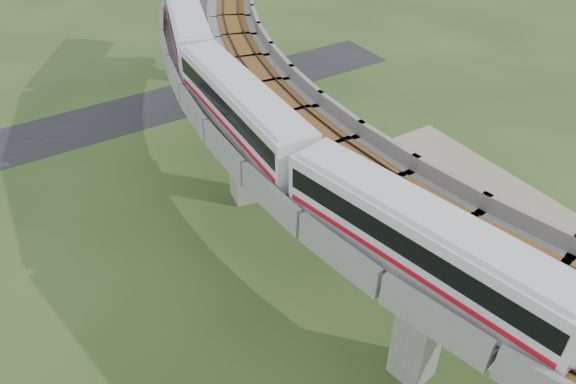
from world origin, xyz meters
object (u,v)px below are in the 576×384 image
at_px(car_red, 425,201).
at_px(car_dark, 406,186).
at_px(metro_train, 240,60).
at_px(car_white, 472,281).

distance_m(car_red, car_dark, 2.53).
height_order(metro_train, car_dark, metro_train).
height_order(car_white, car_red, car_white).
distance_m(metro_train, car_white, 23.05).
bearing_deg(car_red, metro_train, -161.98).
height_order(car_white, car_dark, car_white).
relative_size(metro_train, car_white, 16.43).
height_order(metro_train, car_white, metro_train).
xyz_separation_m(metro_train, car_red, (11.58, -9.65, -11.68)).
relative_size(metro_train, car_red, 17.01).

